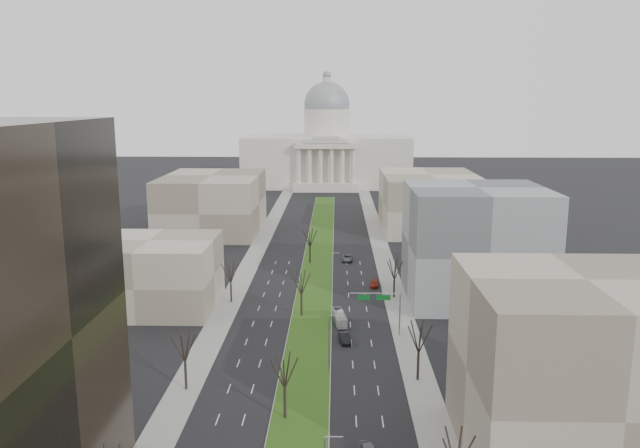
% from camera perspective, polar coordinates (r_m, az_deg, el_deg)
% --- Properties ---
extents(ground, '(600.00, 600.00, 0.00)m').
position_cam_1_polar(ground, '(162.00, -0.21, -3.62)').
color(ground, black).
rests_on(ground, ground).
extents(median, '(8.00, 222.03, 0.20)m').
position_cam_1_polar(median, '(161.00, -0.22, -3.68)').
color(median, '#999993').
rests_on(median, ground).
extents(sidewalk_left, '(5.00, 330.00, 0.15)m').
position_cam_1_polar(sidewalk_left, '(139.69, -7.75, -6.17)').
color(sidewalk_left, gray).
rests_on(sidewalk_left, ground).
extents(sidewalk_right, '(5.00, 330.00, 0.15)m').
position_cam_1_polar(sidewalk_right, '(138.52, 6.78, -6.30)').
color(sidewalk_right, gray).
rests_on(sidewalk_right, ground).
extents(capitol, '(80.00, 46.00, 55.00)m').
position_cam_1_polar(capitol, '(307.09, 0.62, 6.61)').
color(capitol, beige).
rests_on(capitol, ground).
extents(building_beige_left, '(26.00, 22.00, 14.00)m').
position_cam_1_polar(building_beige_left, '(131.83, -15.21, -4.41)').
color(building_beige_left, gray).
rests_on(building_beige_left, ground).
extents(building_tan_right, '(26.00, 24.00, 22.00)m').
position_cam_1_polar(building_tan_right, '(80.27, 22.57, -12.25)').
color(building_tan_right, gray).
rests_on(building_tan_right, ground).
extents(building_grey_right, '(28.00, 26.00, 24.00)m').
position_cam_1_polar(building_grey_right, '(135.08, 14.00, -1.78)').
color(building_grey_right, slate).
rests_on(building_grey_right, ground).
extents(building_far_left, '(30.00, 40.00, 18.00)m').
position_cam_1_polar(building_far_left, '(203.06, -9.80, 1.88)').
color(building_far_left, gray).
rests_on(building_far_left, ground).
extents(building_far_right, '(30.00, 40.00, 18.00)m').
position_cam_1_polar(building_far_right, '(206.32, 9.93, 2.03)').
color(building_far_right, gray).
rests_on(building_far_right, ground).
extents(tree_left_mid, '(5.40, 5.40, 9.72)m').
position_cam_1_polar(tree_left_mid, '(93.95, -12.30, -10.75)').
color(tree_left_mid, black).
rests_on(tree_left_mid, ground).
extents(tree_left_far, '(5.28, 5.28, 9.50)m').
position_cam_1_polar(tree_left_far, '(131.10, -8.19, -4.27)').
color(tree_left_far, black).
rests_on(tree_left_far, ground).
extents(tree_right_mid, '(5.52, 5.52, 9.94)m').
position_cam_1_polar(tree_right_mid, '(95.84, 9.04, -10.07)').
color(tree_right_mid, black).
rests_on(tree_right_mid, ground).
extents(tree_right_far, '(5.04, 5.04, 9.07)m').
position_cam_1_polar(tree_right_far, '(133.79, 6.83, -4.06)').
color(tree_right_far, black).
rests_on(tree_right_far, ground).
extents(tree_median_a, '(5.40, 5.40, 9.72)m').
position_cam_1_polar(tree_median_a, '(84.30, -3.26, -13.16)').
color(tree_median_a, black).
rests_on(tree_median_a, ground).
extents(tree_median_b, '(5.40, 5.40, 9.72)m').
position_cam_1_polar(tree_median_b, '(121.73, -1.72, -5.32)').
color(tree_median_b, black).
rests_on(tree_median_b, ground).
extents(tree_median_c, '(5.40, 5.40, 9.72)m').
position_cam_1_polar(tree_median_c, '(160.40, -0.93, -1.20)').
color(tree_median_c, black).
rests_on(tree_median_c, ground).
extents(streetlamp_median_b, '(1.90, 0.20, 9.16)m').
position_cam_1_polar(streetlamp_median_b, '(98.68, 0.87, -10.74)').
color(streetlamp_median_b, gray).
rests_on(streetlamp_median_b, ground).
extents(streetlamp_median_c, '(1.90, 0.20, 9.16)m').
position_cam_1_polar(streetlamp_median_c, '(136.56, 1.06, -4.40)').
color(streetlamp_median_c, gray).
rests_on(streetlamp_median_c, ground).
extents(mast_arm_signs, '(9.12, 0.24, 8.09)m').
position_cam_1_polar(mast_arm_signs, '(112.66, 5.95, -7.24)').
color(mast_arm_signs, gray).
rests_on(mast_arm_signs, ground).
extents(car_black, '(2.41, 5.03, 1.59)m').
position_cam_1_polar(car_black, '(111.29, 2.26, -10.34)').
color(car_black, black).
rests_on(car_black, ground).
extents(car_red, '(2.33, 4.73, 1.32)m').
position_cam_1_polar(car_red, '(142.84, 5.00, -5.46)').
color(car_red, maroon).
rests_on(car_red, ground).
extents(car_grey_far, '(2.77, 5.69, 1.56)m').
position_cam_1_polar(car_grey_far, '(164.51, 2.51, -3.12)').
color(car_grey_far, '#53585C').
rests_on(car_grey_far, ground).
extents(box_van, '(2.94, 8.21, 2.24)m').
position_cam_1_polar(box_van, '(119.85, 1.82, -8.55)').
color(box_van, silver).
rests_on(box_van, ground).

